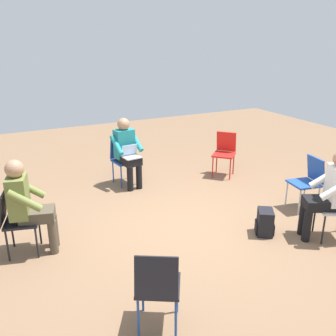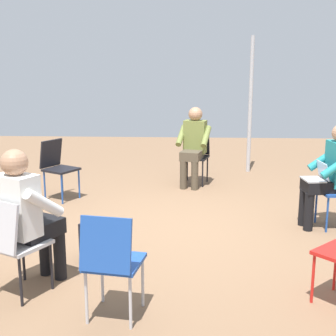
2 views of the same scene
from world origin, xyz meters
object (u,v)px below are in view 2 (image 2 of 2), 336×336
person_with_laptop (331,171)px  backpack_near_laptop_user (96,244)px  chair_south (196,153)px  person_in_white (27,212)px  chair_southeast (57,165)px  person_in_olive (194,142)px  chair_north (111,259)px  chair_northeast (13,240)px

person_with_laptop → backpack_near_laptop_user: size_ratio=3.44×
chair_south → person_in_white: bearing=83.3°
chair_southeast → chair_south: same height
person_in_olive → backpack_near_laptop_user: size_ratio=3.44×
chair_southeast → person_in_white: person_in_white is taller
chair_south → chair_north: 4.28m
person_with_laptop → person_in_white: same height
person_in_white → backpack_near_laptop_user: (-0.44, -0.65, -0.54)m
chair_south → person_in_white: 4.03m
chair_northeast → chair_south: 4.19m
chair_southeast → person_in_white: bearing=40.9°
backpack_near_laptop_user → chair_northeast: bearing=57.2°
chair_south → person_in_olive: person_in_olive is taller
chair_northeast → person_in_olive: person_in_olive is taller
person_with_laptop → person_in_olive: size_ratio=1.00×
person_in_white → chair_southeast: bearing=128.8°
chair_northeast → backpack_near_laptop_user: 1.01m
chair_northeast → chair_north: size_ratio=1.00×
person_in_white → chair_northeast: bearing=-90.0°
person_with_laptop → chair_northeast: bearing=114.2°
chair_south → chair_north: bearing=95.6°
person_in_white → person_in_olive: bearing=96.4°
backpack_near_laptop_user → chair_south: bearing=-108.2°
chair_north → person_in_white: bearing=158.3°
chair_north → chair_south: bearing=90.5°
chair_south → person_with_laptop: 2.58m
chair_south → backpack_near_laptop_user: chair_south is taller
chair_north → person_in_white: (0.79, -0.48, 0.20)m
chair_north → chair_southeast: bearing=121.7°
chair_northeast → backpack_near_laptop_user: (-0.51, -0.80, -0.34)m
chair_southeast → person_in_olive: person_in_olive is taller
chair_southeast → backpack_near_laptop_user: size_ratio=2.36×
person_in_white → chair_south: bearing=96.7°
person_in_olive → backpack_near_laptop_user: 3.14m
person_in_olive → chair_north: bearing=95.8°
chair_north → person_with_laptop: (-2.20, -2.17, 0.20)m
chair_north → backpack_near_laptop_user: bearing=116.8°
person_with_laptop → person_in_white: size_ratio=1.00×
person_in_white → backpack_near_laptop_user: 0.95m
person_with_laptop → person_in_white: 3.44m
person_in_olive → chair_southeast: bearing=38.1°
chair_north → person_with_laptop: 3.10m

